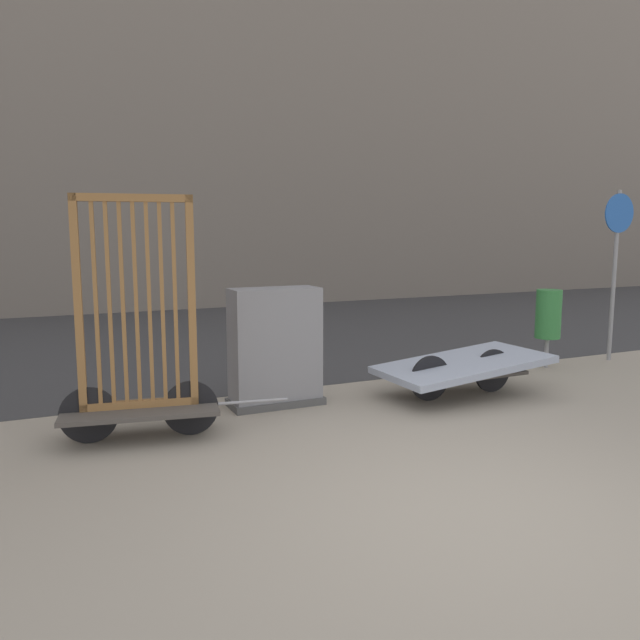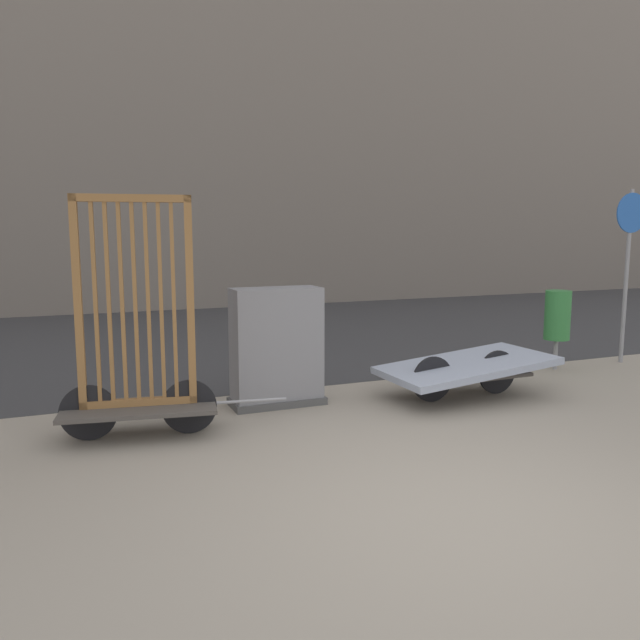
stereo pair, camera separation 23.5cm
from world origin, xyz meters
name	(u,v)px [view 2 (the right image)]	position (x,y,z in m)	size (l,w,h in m)	color
ground_plane	(464,516)	(0.00, 0.00, 0.00)	(60.00, 60.00, 0.00)	gray
road_strip	(208,336)	(0.00, 8.02, 0.00)	(56.00, 8.59, 0.01)	#38383A
building_facade	(151,75)	(0.00, 14.31, 6.07)	(48.00, 4.00, 12.13)	slate
bike_cart_with_bedframe	(138,359)	(-1.85, 2.58, 0.76)	(2.15, 0.91, 2.27)	#4C4742
bike_cart_with_mattress	(466,368)	(1.85, 2.59, 0.36)	(2.39, 1.13, 0.53)	#4C4742
utility_cabinet	(277,351)	(-0.29, 3.15, 0.62)	(1.05, 0.48, 1.32)	#4C4C4C
trash_bin	(557,316)	(3.94, 3.37, 0.76)	(0.35, 0.35, 1.12)	gray
sign_post	(629,251)	(5.21, 3.36, 1.66)	(0.57, 0.06, 2.54)	gray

